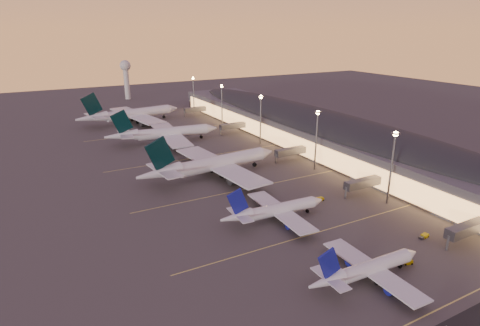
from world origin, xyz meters
name	(u,v)px	position (x,y,z in m)	size (l,w,h in m)	color
ground	(304,226)	(0.00, 0.00, 0.00)	(700.00, 700.00, 0.00)	#3E3B39
airliner_narrow_south	(366,269)	(-4.12, -29.56, 3.13)	(33.80, 30.12, 12.10)	silver
airliner_narrow_north	(274,210)	(-5.84, 8.06, 3.42)	(36.96, 33.01, 13.21)	silver
airliner_wide_near	(211,164)	(-6.56, 53.65, 5.23)	(63.47, 58.12, 20.30)	silver
airliner_wide_mid	(164,133)	(-7.06, 113.18, 4.96)	(60.19, 55.11, 19.25)	silver
airliner_wide_far	(130,114)	(-10.94, 167.47, 5.59)	(67.76, 62.39, 21.71)	silver
terminal_building	(315,127)	(61.84, 72.47, 8.78)	(56.35, 255.00, 17.46)	#4D4E53
light_masts	(283,119)	(36.00, 65.00, 17.55)	(2.20, 217.20, 25.90)	slate
radar_tower	(126,73)	(10.00, 260.00, 21.87)	(9.00, 9.00, 32.50)	silver
lane_markings	(242,184)	(0.00, 40.00, 0.01)	(90.00, 180.36, 0.00)	#D8C659
baggage_tug_a	(406,262)	(10.45, -29.25, 0.51)	(4.02, 2.54, 1.12)	#CBB606
baggage_tug_b	(424,236)	(26.36, -22.45, 0.47)	(3.62, 1.84, 1.04)	#CBB606
baggage_tug_c	(319,199)	(16.38, 13.06, 0.52)	(3.91, 1.93, 1.13)	#CBB606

